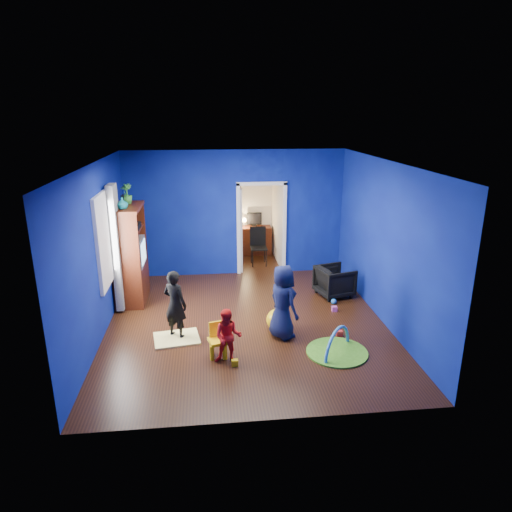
{
  "coord_description": "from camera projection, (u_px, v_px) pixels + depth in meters",
  "views": [
    {
      "loc": [
        -0.65,
        -7.54,
        3.71
      ],
      "look_at": [
        0.22,
        0.4,
        1.17
      ],
      "focal_mm": 32.0,
      "sensor_mm": 36.0,
      "label": 1
    }
  ],
  "objects": [
    {
      "name": "wall_right",
      "position": [
        385.0,
        243.0,
        8.16
      ],
      "size": [
        0.02,
        5.5,
        2.9
      ],
      "primitive_type": "cube",
      "color": "navy",
      "rests_on": "floor"
    },
    {
      "name": "child_navy",
      "position": [
        283.0,
        302.0,
        7.67
      ],
      "size": [
        0.66,
        0.75,
        1.29
      ],
      "primitive_type": "imported",
      "rotation": [
        0.0,
        0.0,
        2.06
      ],
      "color": "#0E1134",
      "rests_on": "floor"
    },
    {
      "name": "window_left",
      "position": [
        102.0,
        241.0,
        7.94
      ],
      "size": [
        0.03,
        0.95,
        1.55
      ],
      "primitive_type": "cube",
      "color": "white",
      "rests_on": "wall_left"
    },
    {
      "name": "toy_2",
      "position": [
        235.0,
        363.0,
        6.95
      ],
      "size": [
        0.1,
        0.08,
        0.1
      ],
      "primitive_type": "cube",
      "color": "#E2B20B",
      "rests_on": "floor"
    },
    {
      "name": "curtain",
      "position": [
        117.0,
        248.0,
        8.56
      ],
      "size": [
        0.14,
        0.42,
        2.4
      ],
      "primitive_type": "cube",
      "color": "slate",
      "rests_on": "floor"
    },
    {
      "name": "potted_plant",
      "position": [
        126.0,
        194.0,
        8.96
      ],
      "size": [
        0.28,
        0.28,
        0.4
      ],
      "primitive_type": "imported",
      "rotation": [
        0.0,
        0.0,
        -0.34
      ],
      "color": "#30822F",
      "rests_on": "tv_armoire"
    },
    {
      "name": "tv_armoire",
      "position": [
        130.0,
        254.0,
        9.11
      ],
      "size": [
        0.58,
        1.14,
        1.96
      ],
      "primitive_type": "cube",
      "color": "#400F0A",
      "rests_on": "floor"
    },
    {
      "name": "wall_left",
      "position": [
        98.0,
        252.0,
        7.64
      ],
      "size": [
        0.02,
        5.5,
        2.9
      ],
      "primitive_type": "cube",
      "color": "navy",
      "rests_on": "floor"
    },
    {
      "name": "toddler_red",
      "position": [
        228.0,
        337.0,
        6.93
      ],
      "size": [
        0.48,
        0.4,
        0.88
      ],
      "primitive_type": "imported",
      "rotation": [
        0.0,
        0.0,
        -0.17
      ],
      "color": "#AD1E12",
      "rests_on": "floor"
    },
    {
      "name": "desk_lamp",
      "position": [
        244.0,
        220.0,
        12.18
      ],
      "size": [
        0.14,
        0.14,
        0.14
      ],
      "primitive_type": "sphere",
      "color": "#FFD88C",
      "rests_on": "study_desk"
    },
    {
      "name": "floor",
      "position": [
        247.0,
        324.0,
        8.34
      ],
      "size": [
        5.0,
        5.5,
        0.01
      ],
      "primitive_type": "cube",
      "color": "black",
      "rests_on": "ground"
    },
    {
      "name": "toy_arch",
      "position": [
        337.0,
        352.0,
        7.33
      ],
      "size": [
        0.61,
        0.7,
        0.88
      ],
      "primitive_type": "torus",
      "rotation": [
        1.57,
        0.0,
        0.86
      ],
      "color": "#3F8CD8",
      "rests_on": "floor"
    },
    {
      "name": "wall_back",
      "position": [
        236.0,
        214.0,
        10.5
      ],
      "size": [
        5.0,
        0.02,
        2.9
      ],
      "primitive_type": "cube",
      "color": "navy",
      "rests_on": "floor"
    },
    {
      "name": "toy_0",
      "position": [
        339.0,
        333.0,
        7.86
      ],
      "size": [
        0.1,
        0.08,
        0.1
      ],
      "primitive_type": "cube",
      "color": "red",
      "rests_on": "floor"
    },
    {
      "name": "vase",
      "position": [
        122.0,
        203.0,
        8.49
      ],
      "size": [
        0.23,
        0.23,
        0.22
      ],
      "primitive_type": "imported",
      "rotation": [
        0.0,
        0.0,
        -0.1
      ],
      "color": "#0B5A5F",
      "rests_on": "tv_armoire"
    },
    {
      "name": "study_desk",
      "position": [
        255.0,
        240.0,
        12.32
      ],
      "size": [
        0.88,
        0.44,
        0.75
      ],
      "primitive_type": "cube",
      "color": "#3D140A",
      "rests_on": "floor"
    },
    {
      "name": "toy_1",
      "position": [
        334.0,
        301.0,
        9.18
      ],
      "size": [
        0.11,
        0.11,
        0.11
      ],
      "primitive_type": "sphere",
      "color": "blue",
      "rests_on": "floor"
    },
    {
      "name": "armchair",
      "position": [
        335.0,
        281.0,
        9.53
      ],
      "size": [
        0.85,
        0.84,
        0.63
      ],
      "primitive_type": "imported",
      "rotation": [
        0.0,
        0.0,
        1.84
      ],
      "color": "black",
      "rests_on": "floor"
    },
    {
      "name": "toy_3",
      "position": [
        283.0,
        301.0,
        9.2
      ],
      "size": [
        0.11,
        0.11,
        0.11
      ],
      "primitive_type": "sphere",
      "color": "green",
      "rests_on": "floor"
    },
    {
      "name": "wall_front",
      "position": [
        267.0,
        315.0,
        5.29
      ],
      "size": [
        5.0,
        0.02,
        2.9
      ],
      "primitive_type": "cube",
      "color": "navy",
      "rests_on": "floor"
    },
    {
      "name": "play_mat",
      "position": [
        337.0,
        352.0,
        7.33
      ],
      "size": [
        0.98,
        0.98,
        0.03
      ],
      "primitive_type": "cylinder",
      "color": "#349521",
      "rests_on": "floor"
    },
    {
      "name": "hopper_ball",
      "position": [
        277.0,
        320.0,
        8.04
      ],
      "size": [
        0.39,
        0.39,
        0.39
      ],
      "primitive_type": "sphere",
      "color": "yellow",
      "rests_on": "floor"
    },
    {
      "name": "toy_4",
      "position": [
        334.0,
        309.0,
        8.84
      ],
      "size": [
        0.1,
        0.08,
        0.1
      ],
      "primitive_type": "cube",
      "color": "#CE4DA1",
      "rests_on": "floor"
    },
    {
      "name": "alcove",
      "position": [
        257.0,
        214.0,
        11.45
      ],
      "size": [
        1.0,
        1.75,
        2.5
      ],
      "primitive_type": null,
      "color": "silver",
      "rests_on": "floor"
    },
    {
      "name": "yellow_blanket",
      "position": [
        177.0,
        338.0,
        7.77
      ],
      "size": [
        0.84,
        0.71,
        0.03
      ],
      "primitive_type": "cube",
      "rotation": [
        0.0,
        0.0,
        0.16
      ],
      "color": "#F2E07A",
      "rests_on": "floor"
    },
    {
      "name": "book_shelf",
      "position": [
        254.0,
        179.0,
        11.92
      ],
      "size": [
        0.88,
        0.24,
        0.04
      ],
      "primitive_type": "cube",
      "color": "white",
      "rests_on": "study_desk"
    },
    {
      "name": "crt_tv",
      "position": [
        132.0,
        252.0,
        9.1
      ],
      "size": [
        0.46,
        0.7,
        0.54
      ],
      "primitive_type": "cube",
      "color": "silver",
      "rests_on": "tv_armoire"
    },
    {
      "name": "kid_chair",
      "position": [
        218.0,
        342.0,
        7.16
      ],
      "size": [
        0.34,
        0.34,
        0.5
      ],
      "primitive_type": "cube",
      "rotation": [
        0.0,
        0.0,
        0.26
      ],
      "color": "yellow",
      "rests_on": "floor"
    },
    {
      "name": "ceiling",
      "position": [
        246.0,
        163.0,
        7.46
      ],
      "size": [
        5.0,
        5.5,
        0.01
      ],
      "primitive_type": "cube",
      "color": "white",
      "rests_on": "wall_back"
    },
    {
      "name": "doorway",
      "position": [
        261.0,
        230.0,
        10.69
      ],
      "size": [
        1.16,
        0.1,
        2.1
      ],
      "primitive_type": "cube",
      "color": "white",
      "rests_on": "floor"
    },
    {
      "name": "child_black",
      "position": [
        175.0,
        304.0,
        7.68
      ],
      "size": [
        0.52,
        0.48,
        1.2
      ],
      "primitive_type": "imported",
      "rotation": [
        0.0,
        0.0,
        2.55
      ],
      "color": "black",
      "rests_on": "floor"
    },
    {
      "name": "desk_monitor",
      "position": [
        254.0,
        218.0,
        12.26
      ],
      "size": [
        0.4,
        0.05,
        0.32
      ],
      "primitive_type": "cube",
      "color": "black",
      "rests_on": "study_desk"
    },
    {
      "name": "folding_chair",
      "position": [
        259.0,
        247.0,
        11.39
      ],
      "size": [
        0.4,
        0.4,
        0.92
      ],
      "primitive_type": "cube",
      "color": "black",
      "rests_on": "floor"
    }
  ]
}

